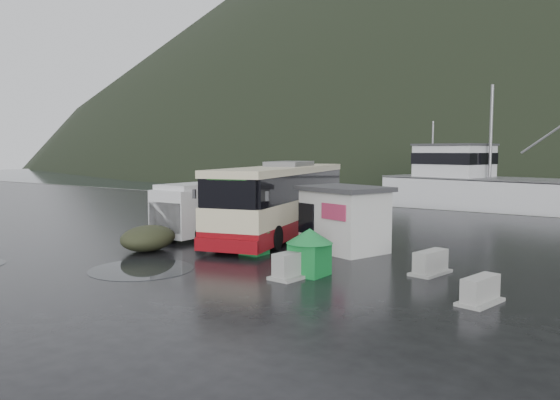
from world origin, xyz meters
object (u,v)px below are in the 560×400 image
Objects in this scene: waste_bin_left at (254,254)px; dome_tent at (148,251)px; coach_bus at (282,234)px; jersey_barrier_b at (430,274)px; ticket_kiosk at (344,251)px; white_van at (210,235)px; jersey_barrier_a at (294,277)px; jersey_barrier_c at (480,304)px; waste_bin_right at (309,275)px; fishing_trawler at (528,206)px.

waste_bin_left is 4.56m from dome_tent.
coach_bus is 8.02× the size of jersey_barrier_b.
ticket_kiosk is at bearing 156.10° from jersey_barrier_b.
waste_bin_left is at bearing 26.35° from dome_tent.
waste_bin_left is at bearing -30.86° from white_van.
jersey_barrier_a is 5.92m from jersey_barrier_c.
waste_bin_right is 0.92× the size of jersey_barrier_a.
jersey_barrier_c is (6.94, -4.67, 0.00)m from ticket_kiosk.
jersey_barrier_b is 26.83m from fishing_trawler.
waste_bin_left is 0.82× the size of jersey_barrier_b.
waste_bin_left is (2.19, -4.95, 0.00)m from coach_bus.
jersey_barrier_c is at bearing -46.35° from coach_bus.
white_van is at bearing -162.75° from ticket_kiosk.
coach_bus is 7.45× the size of jersey_barrier_a.
jersey_barrier_c is at bearing -47.73° from jersey_barrier_b.
ticket_kiosk reaches higher than jersey_barrier_b.
jersey_barrier_c is (5.90, 0.48, 0.00)m from jersey_barrier_a.
jersey_barrier_a is (-0.24, -0.58, 0.00)m from waste_bin_right.
dome_tent is at bearing -179.44° from jersey_barrier_c.
coach_bus reaches higher than jersey_barrier_c.
jersey_barrier_a is (7.69, -0.35, 0.00)m from dome_tent.
coach_bus is at bearing 131.87° from waste_bin_right.
waste_bin_left is at bearing -116.30° from ticket_kiosk.
fishing_trawler reaches higher than white_van.
dome_tent is 1.80× the size of jersey_barrier_c.
coach_bus is 10.16m from jersey_barrier_b.
white_van is 3.98× the size of waste_bin_right.
fishing_trawler is at bearing 80.64° from waste_bin_left.
fishing_trawler reaches higher than dome_tent.
jersey_barrier_c is at bearing -11.24° from waste_bin_left.
waste_bin_right is at bearing -29.46° from white_van.
ticket_kiosk is at bearing -40.48° from coach_bus.
ticket_kiosk reaches higher than waste_bin_right.
waste_bin_right reaches higher than jersey_barrier_c.
waste_bin_left reaches higher than dome_tent.
waste_bin_left is 3.79m from ticket_kiosk.
dome_tent is at bearing -81.74° from white_van.
jersey_barrier_c is 29.81m from fishing_trawler.
coach_bus reaches higher than waste_bin_right.
dome_tent reaches higher than jersey_barrier_b.
jersey_barrier_a is 0.06× the size of fishing_trawler.
waste_bin_left is at bearing -88.54° from fishing_trawler.
jersey_barrier_b is at bearing 6.37° from waste_bin_left.
waste_bin_right is at bearing -57.97° from ticket_kiosk.
ticket_kiosk is at bearing -1.82° from white_van.
ticket_kiosk is (4.77, -2.17, 0.00)m from coach_bus.
jersey_barrier_a is 4.69m from jersey_barrier_b.
waste_bin_right is 0.46× the size of ticket_kiosk.
white_van is at bearing 100.88° from dome_tent.
ticket_kiosk is at bearing 47.25° from waste_bin_left.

